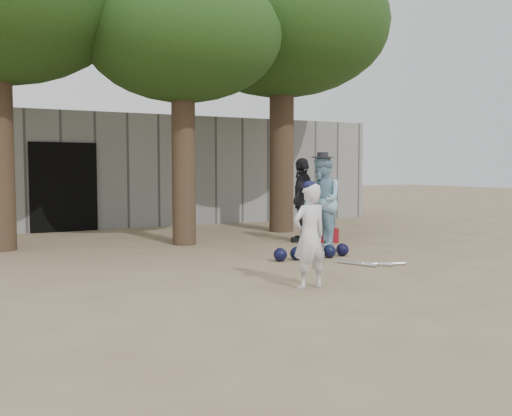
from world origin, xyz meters
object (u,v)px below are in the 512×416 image
spectator_dark (302,200)px  spectator_blue (322,201)px  boy_player (310,236)px  red_bag (327,235)px

spectator_dark → spectator_blue: bearing=52.4°
boy_player → red_bag: bearing=-131.0°
spectator_blue → red_bag: size_ratio=4.33×
boy_player → red_bag: size_ratio=3.26×
boy_player → spectator_blue: (2.49, 3.38, 0.22)m
spectator_blue → red_bag: bearing=150.1°
boy_player → spectator_blue: bearing=-129.9°
boy_player → red_bag: boy_player is taller
spectator_dark → red_bag: spectator_dark is taller
red_bag → spectator_blue: bearing=-137.1°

